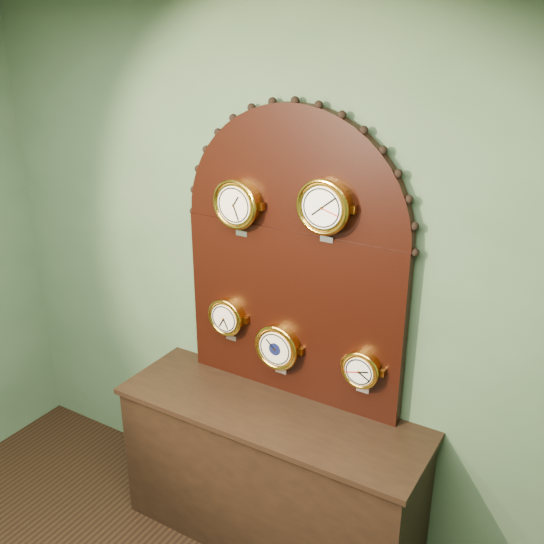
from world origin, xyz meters
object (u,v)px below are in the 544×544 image
Objects in this scene: shop_counter at (270,478)px; tide_clock at (362,369)px; roman_clock at (237,204)px; display_board at (293,250)px; arabic_clock at (325,206)px; barometer at (278,347)px; hygrometer at (227,317)px.

tide_clock is (0.42, 0.15, 0.72)m from shop_counter.
display_board is at bearing 13.57° from roman_clock.
tide_clock is at bearing 0.45° from arabic_clock.
display_board is at bearing 90.00° from shop_counter.
roman_clock is 0.97× the size of arabic_clock.
display_board is 5.04× the size of roman_clock.
barometer is (-0.24, 0.00, -0.78)m from arabic_clock.
shop_counter is 5.34× the size of barometer.
roman_clock is at bearing -0.77° from hygrometer.
display_board reaches higher than shop_counter.
barometer is 1.22× the size of tide_clock.
roman_clock reaches higher than hygrometer.
display_board is at bearing 171.10° from tide_clock.
tide_clock is at bearing 20.19° from shop_counter.
roman_clock is 1.16× the size of hygrometer.
shop_counter is 5.28× the size of roman_clock.
arabic_clock reaches higher than roman_clock.
hygrometer is at bearing 179.23° from roman_clock.
shop_counter is at bearing -142.06° from arabic_clock.
hygrometer is at bearing 179.87° from arabic_clock.
arabic_clock is 0.81m from tide_clock.
barometer is at bearing 106.30° from shop_counter.
shop_counter is 0.73m from barometer.
arabic_clock is 0.89m from hygrometer.
tide_clock is (0.46, 0.00, 0.01)m from barometer.
roman_clock is 1.01× the size of barometer.
arabic_clock is 1.20× the size of hygrometer.
roman_clock is 0.76m from barometer.
arabic_clock is at bearing -0.13° from hygrometer.
barometer reaches higher than tide_clock.
barometer is at bearing -123.59° from display_board.
arabic_clock is at bearing -19.03° from display_board.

